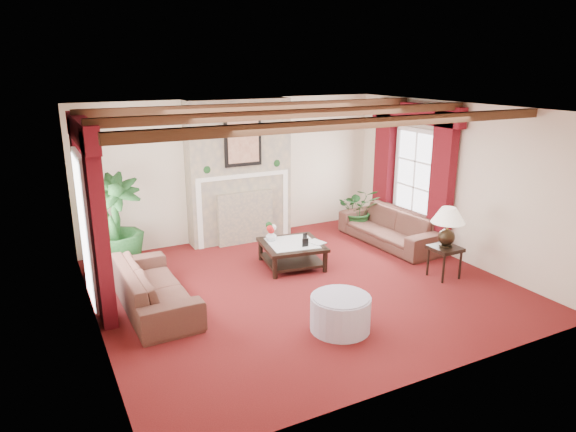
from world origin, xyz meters
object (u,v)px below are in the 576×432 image
sofa_left (153,279)px  potted_palm (116,246)px  side_table (444,262)px  ottoman (340,313)px  sofa_right (391,222)px  coffee_table (292,255)px

sofa_left → potted_palm: size_ratio=1.29×
side_table → ottoman: 2.50m
sofa_right → coffee_table: (-2.20, -0.17, -0.22)m
sofa_left → sofa_right: sofa_right is taller
ottoman → side_table: bearing=15.8°
sofa_right → ottoman: bearing=-51.1°
coffee_table → sofa_left: bearing=-160.1°
sofa_left → ottoman: bearing=-132.3°
sofa_right → side_table: (-0.25, -1.71, -0.17)m
sofa_left → side_table: sofa_left is taller
sofa_left → side_table: 4.53m
coffee_table → side_table: size_ratio=1.91×
sofa_right → sofa_left: bearing=-85.2°
coffee_table → side_table: (1.95, -1.54, 0.06)m
sofa_right → side_table: bearing=-11.5°
sofa_left → potted_palm: 1.58m
side_table → ottoman: (-2.41, -0.68, -0.03)m
sofa_right → potted_palm: (-4.88, 0.92, 0.03)m
potted_palm → ottoman: (2.21, -3.32, -0.23)m
side_table → sofa_left: bearing=166.4°
sofa_left → side_table: size_ratio=4.13×
potted_palm → side_table: potted_palm is taller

